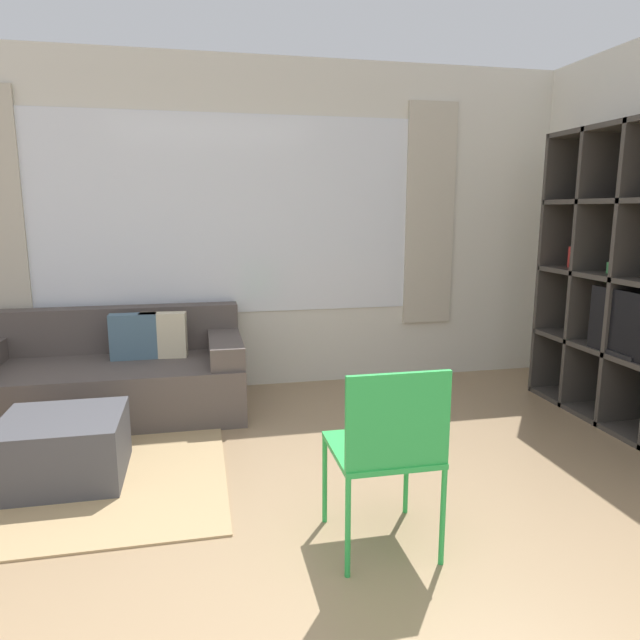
{
  "coord_description": "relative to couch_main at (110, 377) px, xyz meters",
  "views": [
    {
      "loc": [
        -0.25,
        -1.44,
        1.5
      ],
      "look_at": [
        0.45,
        1.83,
        0.85
      ],
      "focal_mm": 32.0,
      "sensor_mm": 36.0,
      "label": 1
    }
  ],
  "objects": [
    {
      "name": "couch_main",
      "position": [
        0.0,
        0.0,
        0.0
      ],
      "size": [
        1.95,
        0.93,
        0.75
      ],
      "color": "#564C47",
      "rests_on": "ground_plane"
    },
    {
      "name": "folding_chair",
      "position": [
        1.44,
        -2.12,
        0.24
      ],
      "size": [
        0.44,
        0.46,
        0.86
      ],
      "rotation": [
        0.0,
        0.0,
        3.14
      ],
      "color": "green",
      "rests_on": "ground_plane"
    },
    {
      "name": "ottoman",
      "position": [
        -0.1,
        -1.08,
        -0.09
      ],
      "size": [
        0.65,
        0.61,
        0.37
      ],
      "color": "#47474C",
      "rests_on": "ground_plane"
    },
    {
      "name": "wall_back",
      "position": [
        0.92,
        0.51,
        1.08
      ],
      "size": [
        6.94,
        0.11,
        2.7
      ],
      "color": "silver",
      "rests_on": "ground_plane"
    }
  ]
}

